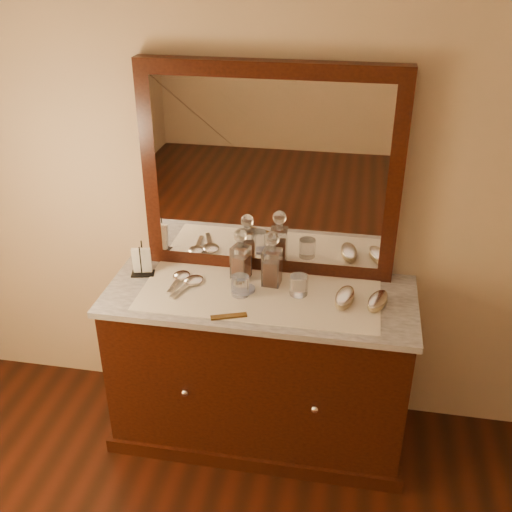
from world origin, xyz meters
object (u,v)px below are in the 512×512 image
comb (229,316)px  brush_near (345,298)px  pin_dish (246,289)px  mirror_frame (269,173)px  decanter_left (241,259)px  hand_mirror_outer (180,277)px  hand_mirror_inner (191,282)px  napkin_rack (142,262)px  dresser_cabinet (260,368)px  decanter_right (272,264)px  brush_far (378,301)px

comb → brush_near: bearing=3.0°
pin_dish → brush_near: brush_near is taller
mirror_frame → decanter_left: (-0.11, -0.12, -0.40)m
pin_dish → comb: size_ratio=0.53×
hand_mirror_outer → hand_mirror_inner: 0.07m
hand_mirror_inner → pin_dish: bearing=-2.0°
comb → hand_mirror_inner: size_ratio=0.68×
napkin_rack → decanter_left: (0.48, 0.05, 0.04)m
dresser_cabinet → mirror_frame: mirror_frame is taller
decanter_right → comb: bearing=-114.0°
decanter_right → brush_near: 0.37m
comb → hand_mirror_inner: hand_mirror_inner is taller
pin_dish → hand_mirror_inner: hand_mirror_inner is taller
brush_near → mirror_frame: bearing=146.4°
mirror_frame → decanter_right: size_ratio=4.37×
pin_dish → decanter_right: bearing=38.0°
dresser_cabinet → decanter_left: bearing=133.0°
decanter_left → dresser_cabinet: bearing=-47.0°
decanter_left → comb: bearing=-87.3°
napkin_rack → brush_near: napkin_rack is taller
dresser_cabinet → decanter_left: decanter_left is taller
decanter_left → brush_far: decanter_left is taller
pin_dish → comb: 0.23m
comb → napkin_rack: 0.58m
brush_near → decanter_right: bearing=163.3°
pin_dish → brush_far: (0.60, -0.02, 0.02)m
napkin_rack → decanter_right: size_ratio=0.61×
pin_dish → napkin_rack: size_ratio=0.50×
napkin_rack → brush_near: bearing=-4.9°
pin_dish → dresser_cabinet: bearing=-6.3°
napkin_rack → decanter_left: size_ratio=0.64×
brush_near → hand_mirror_inner: (-0.72, 0.03, -0.02)m
pin_dish → brush_far: 0.60m
decanter_right → hand_mirror_outer: (-0.44, -0.04, -0.10)m
decanter_left → hand_mirror_inner: size_ratio=1.10×
pin_dish → hand_mirror_outer: bearing=172.4°
napkin_rack → decanter_left: 0.48m
hand_mirror_inner → mirror_frame: bearing=34.4°
brush_near → hand_mirror_inner: brush_near is taller
decanter_right → hand_mirror_inner: decanter_right is taller
dresser_cabinet → hand_mirror_outer: bearing=172.6°
brush_far → napkin_rack: bearing=175.7°
comb → brush_far: brush_far is taller
brush_far → dresser_cabinet: bearing=178.6°
mirror_frame → decanter_left: bearing=-132.8°
dresser_cabinet → brush_near: size_ratio=7.38×
dresser_cabinet → comb: bearing=-113.9°
decanter_left → brush_far: size_ratio=1.42×
dresser_cabinet → decanter_left: size_ratio=5.43×
decanter_left → hand_mirror_outer: size_ratio=1.20×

